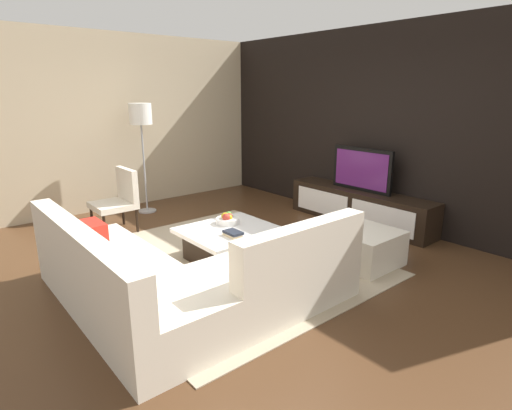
{
  "coord_description": "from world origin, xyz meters",
  "views": [
    {
      "loc": [
        3.53,
        -2.55,
        1.91
      ],
      "look_at": [
        -0.14,
        0.52,
        0.58
      ],
      "focal_mm": 29.01,
      "sensor_mm": 36.0,
      "label": 1
    }
  ],
  "objects_px": {
    "floor_lamp": "(141,120)",
    "book_stack": "(233,234)",
    "media_console": "(359,207)",
    "accent_chair_near": "(119,197)",
    "sectional_couch": "(179,279)",
    "coffee_table": "(230,244)",
    "ottoman": "(364,247)",
    "television": "(362,169)",
    "fruit_bowl": "(228,219)"
  },
  "relations": [
    {
      "from": "media_console",
      "to": "ottoman",
      "type": "bearing_deg",
      "value": -51.45
    },
    {
      "from": "coffee_table",
      "to": "floor_lamp",
      "type": "height_order",
      "value": "floor_lamp"
    },
    {
      "from": "television",
      "to": "coffee_table",
      "type": "xyz_separation_m",
      "value": [
        -0.1,
        -2.3,
        -0.61
      ]
    },
    {
      "from": "floor_lamp",
      "to": "fruit_bowl",
      "type": "xyz_separation_m",
      "value": [
        2.3,
        -0.05,
        -1.03
      ]
    },
    {
      "from": "coffee_table",
      "to": "book_stack",
      "type": "height_order",
      "value": "book_stack"
    },
    {
      "from": "sectional_couch",
      "to": "ottoman",
      "type": "relative_size",
      "value": 3.4
    },
    {
      "from": "television",
      "to": "book_stack",
      "type": "relative_size",
      "value": 4.55
    },
    {
      "from": "accent_chair_near",
      "to": "television",
      "type": "bearing_deg",
      "value": 62.07
    },
    {
      "from": "coffee_table",
      "to": "fruit_bowl",
      "type": "relative_size",
      "value": 3.68
    },
    {
      "from": "media_console",
      "to": "book_stack",
      "type": "xyz_separation_m",
      "value": [
        0.12,
        -2.42,
        0.16
      ]
    },
    {
      "from": "accent_chair_near",
      "to": "book_stack",
      "type": "relative_size",
      "value": 4.02
    },
    {
      "from": "accent_chair_near",
      "to": "book_stack",
      "type": "height_order",
      "value": "accent_chair_near"
    },
    {
      "from": "sectional_couch",
      "to": "fruit_bowl",
      "type": "bearing_deg",
      "value": 125.24
    },
    {
      "from": "coffee_table",
      "to": "ottoman",
      "type": "height_order",
      "value": "ottoman"
    },
    {
      "from": "floor_lamp",
      "to": "book_stack",
      "type": "xyz_separation_m",
      "value": [
        2.7,
        -0.27,
        -1.06
      ]
    },
    {
      "from": "television",
      "to": "coffee_table",
      "type": "bearing_deg",
      "value": -92.49
    },
    {
      "from": "media_console",
      "to": "fruit_bowl",
      "type": "bearing_deg",
      "value": -97.3
    },
    {
      "from": "accent_chair_near",
      "to": "book_stack",
      "type": "distance_m",
      "value": 2.11
    },
    {
      "from": "sectional_couch",
      "to": "floor_lamp",
      "type": "height_order",
      "value": "floor_lamp"
    },
    {
      "from": "media_console",
      "to": "book_stack",
      "type": "relative_size",
      "value": 10.68
    },
    {
      "from": "ottoman",
      "to": "book_stack",
      "type": "xyz_separation_m",
      "value": [
        -0.84,
        -1.22,
        0.21
      ]
    },
    {
      "from": "television",
      "to": "ottoman",
      "type": "distance_m",
      "value": 1.65
    },
    {
      "from": "television",
      "to": "accent_chair_near",
      "type": "distance_m",
      "value": 3.46
    },
    {
      "from": "coffee_table",
      "to": "fruit_bowl",
      "type": "bearing_deg",
      "value": 151.38
    },
    {
      "from": "sectional_couch",
      "to": "coffee_table",
      "type": "bearing_deg",
      "value": 120.79
    },
    {
      "from": "floor_lamp",
      "to": "fruit_bowl",
      "type": "relative_size",
      "value": 6.16
    },
    {
      "from": "accent_chair_near",
      "to": "floor_lamp",
      "type": "distance_m",
      "value": 1.36
    },
    {
      "from": "accent_chair_near",
      "to": "ottoman",
      "type": "bearing_deg",
      "value": 35.96
    },
    {
      "from": "media_console",
      "to": "accent_chair_near",
      "type": "distance_m",
      "value": 3.45
    },
    {
      "from": "media_console",
      "to": "floor_lamp",
      "type": "xyz_separation_m",
      "value": [
        -2.58,
        -2.15,
        1.22
      ]
    },
    {
      "from": "floor_lamp",
      "to": "ottoman",
      "type": "relative_size",
      "value": 2.46
    },
    {
      "from": "media_console",
      "to": "ottoman",
      "type": "xyz_separation_m",
      "value": [
        0.96,
        -1.2,
        -0.05
      ]
    },
    {
      "from": "accent_chair_near",
      "to": "ottoman",
      "type": "relative_size",
      "value": 1.24
    },
    {
      "from": "television",
      "to": "fruit_bowl",
      "type": "height_order",
      "value": "television"
    },
    {
      "from": "floor_lamp",
      "to": "fruit_bowl",
      "type": "height_order",
      "value": "floor_lamp"
    },
    {
      "from": "accent_chair_near",
      "to": "fruit_bowl",
      "type": "xyz_separation_m",
      "value": [
        1.67,
        0.64,
        -0.05
      ]
    },
    {
      "from": "accent_chair_near",
      "to": "fruit_bowl",
      "type": "distance_m",
      "value": 1.79
    },
    {
      "from": "floor_lamp",
      "to": "ottoman",
      "type": "distance_m",
      "value": 3.88
    },
    {
      "from": "sectional_couch",
      "to": "media_console",
      "type": "bearing_deg",
      "value": 98.62
    },
    {
      "from": "media_console",
      "to": "floor_lamp",
      "type": "relative_size",
      "value": 1.34
    },
    {
      "from": "sectional_couch",
      "to": "fruit_bowl",
      "type": "xyz_separation_m",
      "value": [
        -0.78,
        1.11,
        0.14
      ]
    },
    {
      "from": "accent_chair_near",
      "to": "book_stack",
      "type": "bearing_deg",
      "value": 18.06
    },
    {
      "from": "accent_chair_near",
      "to": "fruit_bowl",
      "type": "height_order",
      "value": "accent_chair_near"
    },
    {
      "from": "floor_lamp",
      "to": "sectional_couch",
      "type": "bearing_deg",
      "value": -20.53
    },
    {
      "from": "sectional_couch",
      "to": "coffee_table",
      "type": "xyz_separation_m",
      "value": [
        -0.6,
        1.01,
        -0.09
      ]
    },
    {
      "from": "sectional_couch",
      "to": "coffee_table",
      "type": "height_order",
      "value": "sectional_couch"
    },
    {
      "from": "media_console",
      "to": "coffee_table",
      "type": "bearing_deg",
      "value": -92.49
    },
    {
      "from": "television",
      "to": "accent_chair_near",
      "type": "bearing_deg",
      "value": -124.44
    },
    {
      "from": "media_console",
      "to": "sectional_couch",
      "type": "height_order",
      "value": "sectional_couch"
    },
    {
      "from": "floor_lamp",
      "to": "book_stack",
      "type": "height_order",
      "value": "floor_lamp"
    }
  ]
}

